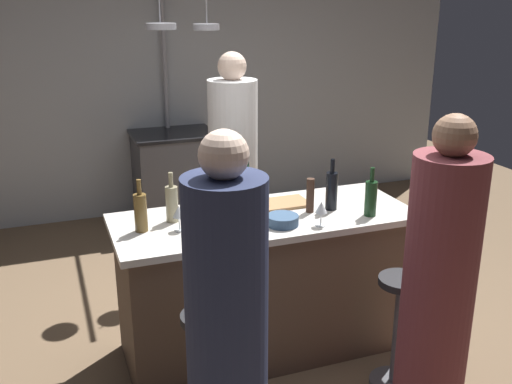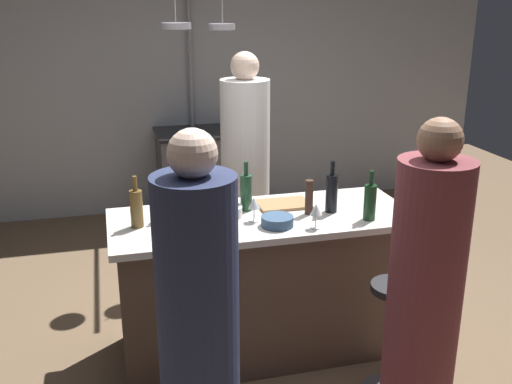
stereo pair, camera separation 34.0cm
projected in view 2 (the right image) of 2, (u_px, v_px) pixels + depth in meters
ground_plane at (262, 347)px, 3.77m from camera, size 9.00×9.00×0.00m
back_wall at (189, 83)px, 5.98m from camera, size 6.40×0.16×2.60m
kitchen_island at (262, 283)px, 3.63m from camera, size 1.80×0.72×0.90m
stove_range at (198, 174)px, 5.88m from camera, size 0.80×0.64×0.89m
chef at (245, 176)px, 4.53m from camera, size 0.37×0.37×1.76m
bar_stool_right at (391, 334)px, 3.22m from camera, size 0.28×0.28×0.68m
guest_right at (424, 302)px, 2.77m from camera, size 0.35×0.35×1.65m
bar_stool_left at (191, 365)px, 2.95m from camera, size 0.28×0.28×0.68m
guest_left at (199, 332)px, 2.51m from camera, size 0.35×0.35×1.66m
overhead_pot_rack at (196, 59)px, 5.09m from camera, size 0.56×1.54×2.17m
cutting_board at (283, 204)px, 3.65m from camera, size 0.32×0.22×0.02m
pepper_mill at (309, 197)px, 3.48m from camera, size 0.05×0.05×0.21m
wine_bottle_dark at (332, 192)px, 3.51m from camera, size 0.07×0.07×0.32m
wine_bottle_white at (169, 200)px, 3.41m from camera, size 0.07×0.07×0.29m
wine_bottle_red at (370, 201)px, 3.39m from camera, size 0.07×0.07×0.29m
wine_bottle_green at (246, 192)px, 3.54m from camera, size 0.07×0.07×0.31m
wine_bottle_amber at (136, 208)px, 3.28m from camera, size 0.07×0.07×0.30m
wine_glass_by_chef at (254, 204)px, 3.36m from camera, size 0.07×0.07×0.15m
wine_glass_near_right_guest at (316, 211)px, 3.26m from camera, size 0.07×0.07×0.15m
wine_glass_near_left_guest at (173, 210)px, 3.27m from camera, size 0.07×0.07×0.15m
mixing_bowl_blue at (277, 221)px, 3.32m from camera, size 0.18×0.18×0.06m
mixing_bowl_steel at (226, 211)px, 3.46m from camera, size 0.19×0.19×0.06m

